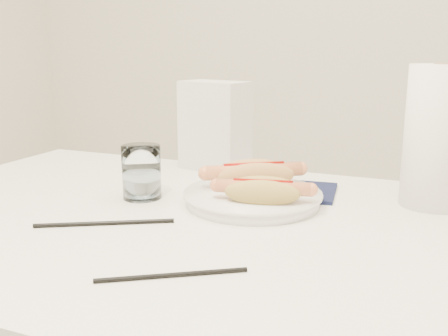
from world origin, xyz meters
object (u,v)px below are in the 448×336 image
at_px(plate, 252,199).
at_px(paper_towel_roll, 437,137).
at_px(table, 180,247).
at_px(napkin_box, 214,126).
at_px(hotdog_left, 254,175).
at_px(hotdog_right, 263,191).
at_px(water_glass, 142,172).

xyz_separation_m(plate, paper_towel_roll, (0.31, 0.12, 0.12)).
xyz_separation_m(table, napkin_box, (-0.08, 0.35, 0.17)).
relative_size(hotdog_left, hotdog_right, 1.04).
bearing_deg(hotdog_right, paper_towel_roll, 19.27).
bearing_deg(plate, hotdog_left, 106.71).
height_order(plate, water_glass, water_glass).
xyz_separation_m(table, plate, (0.10, 0.11, 0.07)).
bearing_deg(paper_towel_roll, napkin_box, 167.22).
height_order(water_glass, napkin_box, napkin_box).
bearing_deg(paper_towel_roll, plate, -158.63).
distance_m(hotdog_right, water_glass, 0.25).
distance_m(table, plate, 0.17).
bearing_deg(plate, table, -130.59).
bearing_deg(hotdog_right, plate, 114.06).
distance_m(table, hotdog_left, 0.21).
xyz_separation_m(plate, hotdog_right, (0.04, -0.05, 0.03)).
xyz_separation_m(hotdog_left, paper_towel_roll, (0.32, 0.08, 0.08)).
height_order(napkin_box, paper_towel_roll, paper_towel_roll).
height_order(hotdog_left, water_glass, water_glass).
bearing_deg(hotdog_left, napkin_box, 96.81).
xyz_separation_m(water_glass, napkin_box, (0.03, 0.28, 0.05)).
relative_size(water_glass, paper_towel_roll, 0.40).
xyz_separation_m(plate, hotdog_left, (-0.01, 0.04, 0.04)).
bearing_deg(hotdog_right, hotdog_left, 105.56).
bearing_deg(hotdog_right, napkin_box, 114.89).
distance_m(table, hotdog_right, 0.18).
height_order(hotdog_left, paper_towel_roll, paper_towel_roll).
height_order(water_glass, paper_towel_roll, paper_towel_roll).
bearing_deg(paper_towel_roll, table, -150.05).
height_order(hotdog_right, paper_towel_roll, paper_towel_roll).
distance_m(hotdog_right, napkin_box, 0.36).
relative_size(table, water_glass, 11.45).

